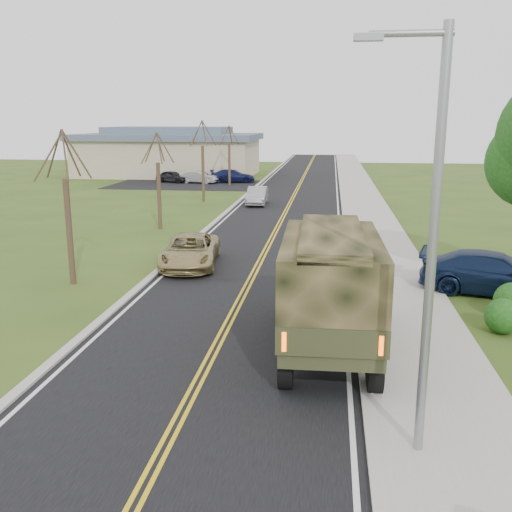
% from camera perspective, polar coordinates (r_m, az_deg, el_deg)
% --- Properties ---
extents(ground, '(160.00, 160.00, 0.00)m').
position_cam_1_polar(ground, '(12.99, -7.86, -16.17)').
color(ground, '#304918').
rests_on(ground, ground).
extents(road, '(8.00, 120.00, 0.01)m').
position_cam_1_polar(road, '(51.36, 3.92, 6.24)').
color(road, black).
rests_on(road, ground).
extents(curb_right, '(0.30, 120.00, 0.12)m').
position_cam_1_polar(curb_right, '(51.27, 8.58, 6.17)').
color(curb_right, '#9E998E').
rests_on(curb_right, ground).
extents(sidewalk_right, '(3.20, 120.00, 0.10)m').
position_cam_1_polar(sidewalk_right, '(51.33, 10.54, 6.09)').
color(sidewalk_right, '#9E998E').
rests_on(sidewalk_right, ground).
extents(curb_left, '(0.30, 120.00, 0.10)m').
position_cam_1_polar(curb_left, '(51.77, -0.70, 6.38)').
color(curb_left, '#9E998E').
rests_on(curb_left, ground).
extents(street_light, '(1.65, 0.22, 8.00)m').
position_cam_1_polar(street_light, '(10.69, 16.80, 2.31)').
color(street_light, gray).
rests_on(street_light, ground).
extents(bare_tree_a, '(1.93, 2.26, 6.08)m').
position_cam_1_polar(bare_tree_a, '(23.50, -18.26, 3.53)').
color(bare_tree_a, '#38281C').
rests_on(bare_tree_a, ground).
extents(bare_tree_b, '(1.83, 2.14, 5.73)m').
position_cam_1_polar(bare_tree_b, '(34.62, -9.70, 6.73)').
color(bare_tree_b, '#38281C').
rests_on(bare_tree_b, ground).
extents(bare_tree_c, '(2.04, 2.39, 6.42)m').
position_cam_1_polar(bare_tree_c, '(46.14, -5.33, 8.86)').
color(bare_tree_c, '#38281C').
rests_on(bare_tree_c, ground).
extents(bare_tree_d, '(1.88, 2.20, 5.91)m').
position_cam_1_polar(bare_tree_d, '(57.89, -2.69, 9.59)').
color(bare_tree_d, '#38281C').
rests_on(bare_tree_d, ground).
extents(commercial_building, '(25.50, 21.50, 5.65)m').
position_cam_1_polar(commercial_building, '(69.62, -8.63, 10.21)').
color(commercial_building, tan).
rests_on(commercial_building, ground).
extents(military_truck, '(2.66, 7.24, 3.58)m').
position_cam_1_polar(military_truck, '(15.91, 7.41, -2.51)').
color(military_truck, black).
rests_on(military_truck, ground).
extents(suv_champagne, '(2.91, 5.30, 1.41)m').
position_cam_1_polar(suv_champagne, '(25.62, -6.60, 0.51)').
color(suv_champagne, tan).
rests_on(suv_champagne, ground).
extents(sedan_silver, '(1.59, 4.19, 1.36)m').
position_cam_1_polar(sedan_silver, '(44.47, 0.11, 6.04)').
color(sedan_silver, '#A6A6AA').
rests_on(sedan_silver, ground).
extents(pickup_navy, '(5.81, 3.47, 1.58)m').
position_cam_1_polar(pickup_navy, '(23.18, 22.75, -1.63)').
color(pickup_navy, '#0F1C3A').
rests_on(pickup_navy, ground).
extents(lot_car_dark, '(3.94, 2.62, 1.25)m').
position_cam_1_polar(lot_car_dark, '(61.19, -8.34, 7.86)').
color(lot_car_dark, black).
rests_on(lot_car_dark, ground).
extents(lot_car_silver, '(4.08, 2.05, 1.28)m').
position_cam_1_polar(lot_car_silver, '(60.08, -5.72, 7.86)').
color(lot_car_silver, '#A3A3A7').
rests_on(lot_car_silver, ground).
extents(lot_car_navy, '(4.92, 2.54, 1.36)m').
position_cam_1_polar(lot_car_navy, '(60.66, -2.34, 8.00)').
color(lot_car_navy, '#10153E').
rests_on(lot_car_navy, ground).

